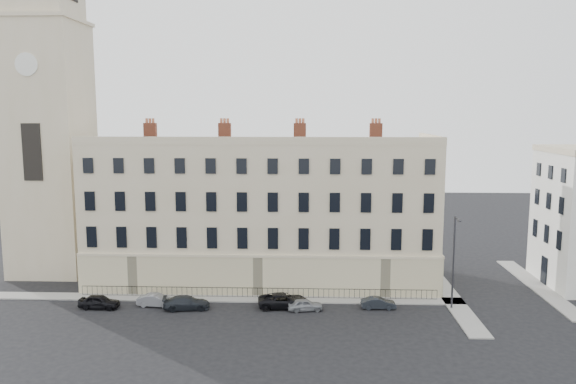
{
  "coord_description": "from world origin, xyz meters",
  "views": [
    {
      "loc": [
        -0.95,
        -47.6,
        18.16
      ],
      "look_at": [
        -3.18,
        10.0,
        9.92
      ],
      "focal_mm": 35.0,
      "sensor_mm": 36.0,
      "label": 1
    }
  ],
  "objects_px": {
    "car_b": "(157,300)",
    "streetlamp": "(454,258)",
    "car_c": "(187,303)",
    "car_d": "(284,301)",
    "car_a": "(99,302)",
    "car_e": "(305,305)",
    "car_f": "(378,303)"
  },
  "relations": [
    {
      "from": "car_f",
      "to": "car_a",
      "type": "bearing_deg",
      "value": 90.94
    },
    {
      "from": "car_b",
      "to": "car_d",
      "type": "relative_size",
      "value": 0.75
    },
    {
      "from": "car_a",
      "to": "streetlamp",
      "type": "relative_size",
      "value": 0.43
    },
    {
      "from": "car_a",
      "to": "car_d",
      "type": "bearing_deg",
      "value": -83.99
    },
    {
      "from": "car_c",
      "to": "streetlamp",
      "type": "distance_m",
      "value": 24.99
    },
    {
      "from": "car_c",
      "to": "car_e",
      "type": "bearing_deg",
      "value": -98.36
    },
    {
      "from": "car_e",
      "to": "streetlamp",
      "type": "height_order",
      "value": "streetlamp"
    },
    {
      "from": "car_c",
      "to": "streetlamp",
      "type": "bearing_deg",
      "value": -96.58
    },
    {
      "from": "car_c",
      "to": "car_e",
      "type": "distance_m",
      "value": 11.0
    },
    {
      "from": "car_d",
      "to": "car_e",
      "type": "distance_m",
      "value": 2.15
    },
    {
      "from": "car_c",
      "to": "car_d",
      "type": "distance_m",
      "value": 9.02
    },
    {
      "from": "car_d",
      "to": "streetlamp",
      "type": "relative_size",
      "value": 0.54
    },
    {
      "from": "car_a",
      "to": "car_e",
      "type": "distance_m",
      "value": 19.2
    },
    {
      "from": "car_d",
      "to": "car_e",
      "type": "height_order",
      "value": "car_d"
    },
    {
      "from": "car_b",
      "to": "car_c",
      "type": "distance_m",
      "value": 3.08
    },
    {
      "from": "car_d",
      "to": "car_f",
      "type": "xyz_separation_m",
      "value": [
        8.82,
        0.02,
        -0.14
      ]
    },
    {
      "from": "car_b",
      "to": "car_c",
      "type": "height_order",
      "value": "car_c"
    },
    {
      "from": "car_c",
      "to": "car_a",
      "type": "bearing_deg",
      "value": 81.76
    },
    {
      "from": "car_d",
      "to": "car_b",
      "type": "bearing_deg",
      "value": 84.99
    },
    {
      "from": "car_e",
      "to": "streetlamp",
      "type": "relative_size",
      "value": 0.37
    },
    {
      "from": "streetlamp",
      "to": "car_c",
      "type": "bearing_deg",
      "value": -179.94
    },
    {
      "from": "car_e",
      "to": "car_f",
      "type": "relative_size",
      "value": 1.0
    },
    {
      "from": "car_b",
      "to": "car_f",
      "type": "relative_size",
      "value": 1.11
    },
    {
      "from": "streetlamp",
      "to": "car_f",
      "type": "bearing_deg",
      "value": 178.52
    },
    {
      "from": "car_e",
      "to": "streetlamp",
      "type": "bearing_deg",
      "value": -95.84
    },
    {
      "from": "car_a",
      "to": "car_b",
      "type": "relative_size",
      "value": 1.05
    },
    {
      "from": "car_a",
      "to": "car_f",
      "type": "relative_size",
      "value": 1.17
    },
    {
      "from": "car_b",
      "to": "streetlamp",
      "type": "distance_m",
      "value": 27.95
    },
    {
      "from": "car_c",
      "to": "streetlamp",
      "type": "xyz_separation_m",
      "value": [
        24.61,
        0.91,
        4.27
      ]
    },
    {
      "from": "car_d",
      "to": "car_f",
      "type": "relative_size",
      "value": 1.49
    },
    {
      "from": "car_c",
      "to": "car_f",
      "type": "bearing_deg",
      "value": -96.0
    },
    {
      "from": "car_d",
      "to": "car_e",
      "type": "xyz_separation_m",
      "value": [
        2.01,
        -0.76,
        -0.12
      ]
    }
  ]
}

